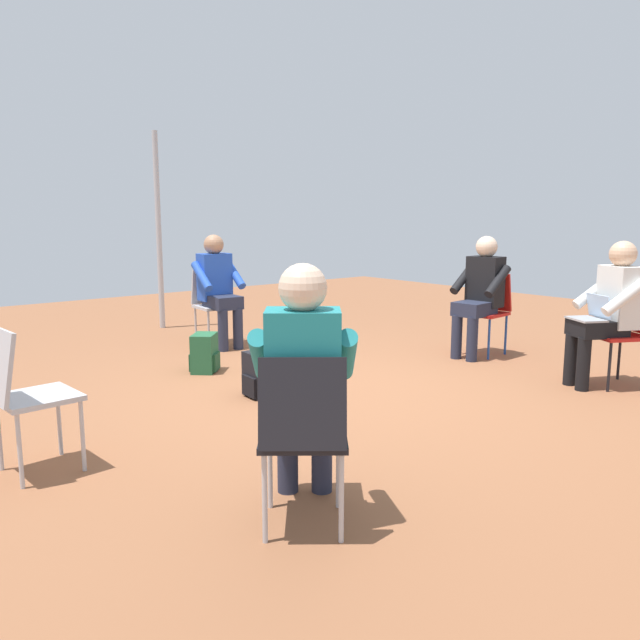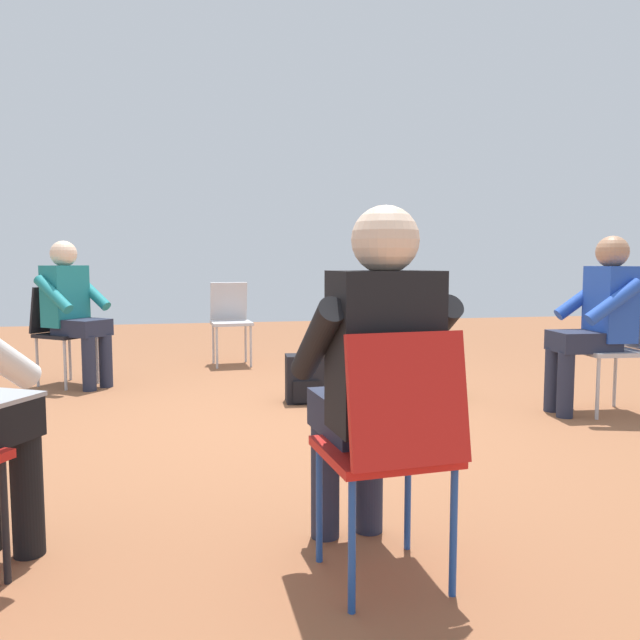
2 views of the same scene
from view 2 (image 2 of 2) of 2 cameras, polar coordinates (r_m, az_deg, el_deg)
The scene contains 10 objects.
ground_plane at distance 4.19m, azimuth -2.56°, elevation -9.30°, with size 14.00×14.00×0.00m, color brown.
chair_southeast at distance 5.82m, azimuth -22.64°, elevation -0.64°, with size 0.58×0.58×0.85m.
chair_west at distance 4.83m, azimuth 25.61°, elevation -1.89°, with size 0.46×0.43×0.85m.
chair_north at distance 2.03m, azimuth 6.64°, elevation -10.80°, with size 0.44×0.47×0.85m.
chair_south at distance 6.51m, azimuth -8.19°, elevation 0.30°, with size 0.43×0.46×0.85m.
person_in_blue at distance 4.73m, azimuth 24.01°, elevation 0.43°, with size 0.54×0.52×1.24m.
person_in_black at distance 2.14m, azimuth 4.91°, elevation -4.52°, with size 0.53×0.54×1.24m.
person_in_teal at distance 5.68m, azimuth -21.64°, elevation 1.26°, with size 0.63×0.63×1.24m.
backpack_near_laptop_user at distance 4.75m, azimuth -1.43°, elevation -5.62°, with size 0.29×0.26×0.36m.
backpack_by_empty_chair at distance 4.98m, azimuth 10.16°, elevation -5.20°, with size 0.34×0.34×0.36m.
Camera 2 is at (0.61, 4.01, 1.06)m, focal length 35.00 mm.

